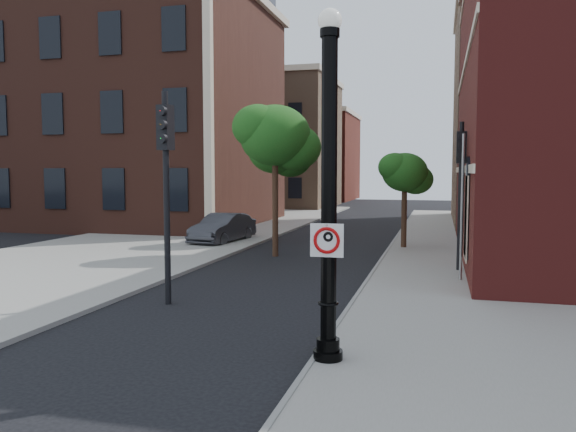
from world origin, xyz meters
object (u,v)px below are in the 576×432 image
(parked_car, at_px, (223,228))
(lamppost, at_px, (329,205))
(no_parking_sign, at_px, (327,240))
(traffic_signal_left, at_px, (166,162))
(traffic_signal_right, at_px, (461,172))

(parked_car, bearing_deg, lamppost, -55.22)
(lamppost, relative_size, no_parking_sign, 10.64)
(traffic_signal_left, bearing_deg, no_parking_sign, -26.15)
(lamppost, bearing_deg, no_parking_sign, -89.82)
(lamppost, xyz_separation_m, no_parking_sign, (0.00, -0.16, -0.59))
(lamppost, relative_size, traffic_signal_left, 1.13)
(lamppost, bearing_deg, parked_car, 117.87)
(lamppost, relative_size, traffic_signal_right, 1.22)
(lamppost, xyz_separation_m, parked_car, (-8.18, 15.46, -2.14))
(no_parking_sign, xyz_separation_m, parked_car, (-8.18, 15.62, -1.54))
(no_parking_sign, xyz_separation_m, traffic_signal_left, (-4.89, 3.60, 1.41))
(lamppost, distance_m, traffic_signal_right, 10.31)
(no_parking_sign, height_order, traffic_signal_right, traffic_signal_right)
(lamppost, distance_m, parked_car, 17.62)
(no_parking_sign, distance_m, traffic_signal_left, 6.23)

